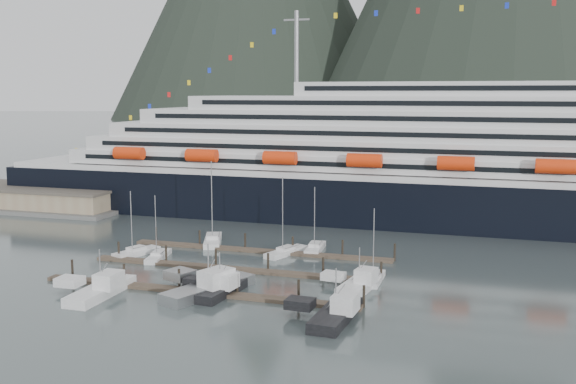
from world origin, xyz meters
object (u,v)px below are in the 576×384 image
trawler_a (100,289)px  trawler_b (219,289)px  trawler_c (208,287)px  trawler_d (334,313)px  cruise_ship (475,168)px  warehouse (38,199)px  sailboat_h (374,279)px  sailboat_e (213,241)px  sailboat_b (158,257)px  sailboat_a (136,253)px  sailboat_g (286,252)px  trawler_e (358,284)px  sailboat_f (315,249)px

trawler_a → trawler_b: (15.79, 5.36, -0.05)m
trawler_c → trawler_d: bearing=-85.1°
trawler_a → trawler_b: bearing=-72.1°
cruise_ship → trawler_a: 85.11m
trawler_d → warehouse: bearing=59.8°
sailboat_h → trawler_a: (-35.18, -18.61, 0.52)m
sailboat_e → trawler_d: 47.54m
warehouse → trawler_b: size_ratio=4.33×
sailboat_b → trawler_b: 24.09m
trawler_d → trawler_c: bearing=76.9°
sailboat_a → sailboat_e: sailboat_e is taller
sailboat_e → trawler_c: size_ratio=1.02×
trawler_b → sailboat_a: bearing=60.0°
trawler_b → cruise_ship: bearing=-19.7°
sailboat_h → sailboat_g: bearing=54.2°
cruise_ship → sailboat_b: bearing=-135.5°
cruise_ship → sailboat_a: size_ratio=17.74×
sailboat_e → trawler_d: sailboat_e is taller
cruise_ship → warehouse: cruise_ship is taller
trawler_e → sailboat_h: bearing=-8.1°
sailboat_e → trawler_e: sailboat_e is taller
trawler_e → trawler_b: bearing=123.2°
sailboat_b → trawler_a: sailboat_b is taller
sailboat_b → sailboat_f: (23.92, 13.87, 0.02)m
trawler_c → trawler_d: trawler_c is taller
sailboat_f → sailboat_h: size_ratio=1.04×
trawler_d → trawler_b: bearing=76.0°
trawler_b → trawler_d: 18.70m
sailboat_e → trawler_a: 35.03m
sailboat_h → trawler_e: bearing=162.4°
trawler_b → trawler_e: trawler_e is taller
sailboat_h → sailboat_b: bearing=84.7°
warehouse → trawler_b: 87.49m
sailboat_b → trawler_d: bearing=-132.1°
sailboat_h → trawler_e: sailboat_h is taller
cruise_ship → trawler_e: bearing=-103.4°
sailboat_f → trawler_e: sailboat_f is taller
sailboat_f → warehouse: bearing=68.1°
sailboat_a → sailboat_h: bearing=-75.1°
trawler_a → trawler_e: 36.52m
sailboat_e → sailboat_g: sailboat_e is taller
sailboat_f → trawler_e: (12.31, -21.15, 0.47)m
warehouse → sailboat_h: size_ratio=3.94×
sailboat_f → sailboat_h: 21.35m
sailboat_a → trawler_c: (21.27, -16.80, 0.57)m
sailboat_g → trawler_e: sailboat_g is taller
sailboat_h → trawler_e: (-1.38, -4.76, 0.48)m
sailboat_a → trawler_b: sailboat_a is taller
trawler_c → trawler_d: (19.78, -5.54, -0.05)m
trawler_b → sailboat_b: bearing=55.4°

